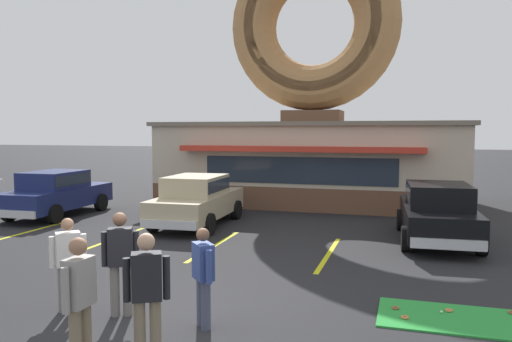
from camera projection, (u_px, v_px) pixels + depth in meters
ground_plane at (155, 318)px, 8.03m from camera, size 160.00×160.00×0.00m
donut_shop_building at (313, 114)px, 21.04m from camera, size 12.30×6.75×10.96m
putting_mat at (494, 323)px, 7.80m from camera, size 3.54×1.36×0.03m
mini_donut_near_left at (512, 312)px, 8.16m from camera, size 0.13×0.13×0.04m
mini_donut_near_right at (405, 317)px, 7.95m from camera, size 0.13×0.13×0.04m
mini_donut_mid_centre at (449, 310)px, 8.26m from camera, size 0.13×0.13×0.04m
mini_donut_mid_right at (395, 308)px, 8.37m from camera, size 0.13×0.13×0.04m
golf_ball at (441, 312)px, 8.18m from camera, size 0.04×0.04×0.04m
car_navy at (56, 192)px, 17.60m from camera, size 2.12×4.63×1.60m
car_champagne at (197, 198)px, 15.84m from camera, size 2.12×4.62×1.60m
car_black at (438, 210)px, 13.48m from camera, size 2.17×4.65×1.60m
pedestrian_blue_sweater_man at (147, 291)px, 6.41m from camera, size 0.53×0.39×1.71m
pedestrian_hooded_kid at (203, 273)px, 7.60m from camera, size 0.43×0.46×1.55m
pedestrian_leather_jacket_man at (121, 259)px, 8.07m from camera, size 0.55×0.38×1.71m
pedestrian_clipboard_woman at (68, 260)px, 8.31m from camera, size 0.46×0.44×1.57m
pedestrian_beanie_man at (80, 297)px, 6.20m from camera, size 0.25×0.60×1.70m
trash_bin at (454, 206)px, 16.74m from camera, size 0.57×0.57×0.97m
parking_stripe_far_left at (27, 232)px, 14.82m from camera, size 0.12×3.60×0.01m
parking_stripe_left at (115, 239)px, 13.95m from camera, size 0.12×3.60×0.01m
parking_stripe_mid_left at (215, 246)px, 13.08m from camera, size 0.12×3.60×0.01m
parking_stripe_centre at (329, 254)px, 12.21m from camera, size 0.12×3.60×0.01m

